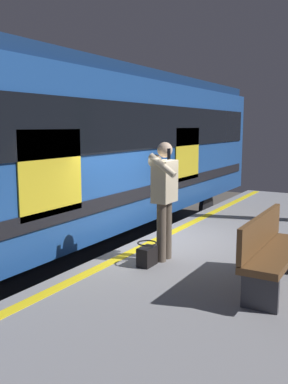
{
  "coord_description": "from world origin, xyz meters",
  "views": [
    {
      "loc": [
        6.3,
        3.68,
        2.93
      ],
      "look_at": [
        0.47,
        0.3,
        1.88
      ],
      "focal_mm": 39.65,
      "sensor_mm": 36.0,
      "label": 1
    }
  ],
  "objects": [
    {
      "name": "bench",
      "position": [
        1.29,
        2.53,
        1.47
      ],
      "size": [
        1.69,
        0.44,
        0.9
      ],
      "color": "brown",
      "rests_on": "platform"
    },
    {
      "name": "platform",
      "position": [
        0.0,
        2.15,
        0.49
      ],
      "size": [
        12.87,
        4.3,
        0.98
      ],
      "primitive_type": "cube",
      "color": "gray",
      "rests_on": "ground"
    },
    {
      "name": "handbag",
      "position": [
        1.29,
        0.83,
        1.13
      ],
      "size": [
        0.31,
        0.28,
        0.34
      ],
      "color": "black",
      "rests_on": "platform"
    },
    {
      "name": "track_rail_far",
      "position": [
        0.0,
        -2.66,
        0.08
      ],
      "size": [
        16.73,
        0.08,
        0.16
      ],
      "primitive_type": "cube",
      "color": "slate",
      "rests_on": "ground"
    },
    {
      "name": "track_rail_near",
      "position": [
        0.0,
        -1.23,
        0.08
      ],
      "size": [
        16.73,
        0.08,
        0.16
      ],
      "primitive_type": "cube",
      "color": "slate",
      "rests_on": "ground"
    },
    {
      "name": "ground_plane",
      "position": [
        0.0,
        0.0,
        0.0
      ],
      "size": [
        23.84,
        23.84,
        0.0
      ],
      "primitive_type": "plane",
      "color": "#4C4742"
    },
    {
      "name": "train_carriage",
      "position": [
        -0.69,
        -1.94,
        2.51
      ],
      "size": [
        13.59,
        2.82,
        3.94
      ],
      "color": "#1E478C",
      "rests_on": "ground"
    },
    {
      "name": "safety_line",
      "position": [
        0.0,
        0.3,
        0.98
      ],
      "size": [
        12.61,
        0.16,
        0.01
      ],
      "primitive_type": "cube",
      "color": "yellow",
      "rests_on": "platform"
    },
    {
      "name": "passenger",
      "position": [
        0.93,
        0.9,
        2.0
      ],
      "size": [
        0.57,
        0.55,
        1.73
      ],
      "color": "brown",
      "rests_on": "platform"
    }
  ]
}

